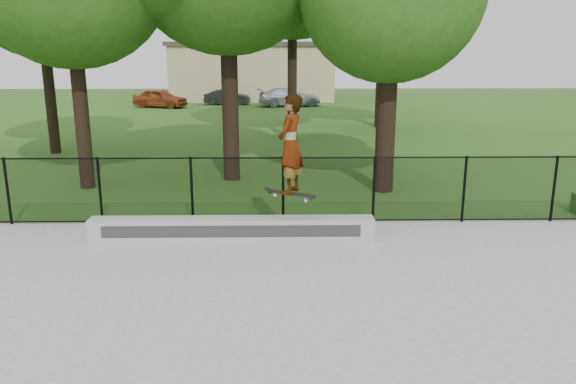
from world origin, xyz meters
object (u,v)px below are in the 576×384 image
grind_ledge (232,229)px  car_b (227,97)px  car_a (160,98)px  car_c (290,97)px  skater_airborne (290,146)px

grind_ledge → car_b: size_ratio=1.97×
car_a → car_c: bearing=-65.4°
car_a → skater_airborne: 28.37m
car_a → skater_airborne: skater_airborne is taller
car_c → skater_airborne: (-0.55, -27.84, 1.39)m
grind_ledge → car_c: car_c is taller
car_c → car_a: bearing=84.7°
grind_ledge → car_c: bearing=86.5°
skater_airborne → grind_ledge: bearing=176.1°
grind_ledge → car_c: size_ratio=1.46×
skater_airborne → car_c: bearing=88.9°
grind_ledge → car_c: 27.82m
car_a → car_c: size_ratio=0.93×
car_a → car_b: (4.29, 1.87, -0.10)m
car_b → car_c: car_c is taller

